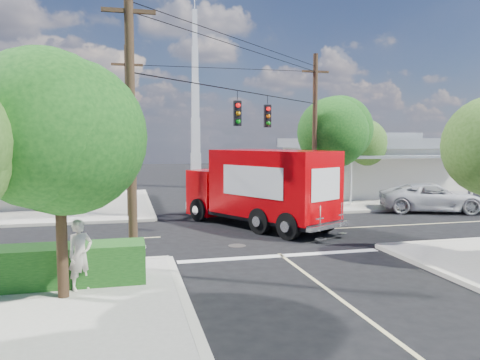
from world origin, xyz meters
name	(u,v)px	position (x,y,z in m)	size (l,w,h in m)	color
ground	(251,233)	(0.00, 0.00, 0.00)	(120.00, 120.00, 0.00)	black
sidewalk_ne	(356,196)	(10.88, 10.88, 0.07)	(14.12, 14.12, 0.14)	#9F9A90
sidewalk_nw	(35,206)	(-10.88, 10.88, 0.07)	(14.12, 14.12, 0.14)	#9F9A90
road_markings	(260,239)	(0.00, -1.47, 0.01)	(32.00, 32.00, 0.01)	beige
building_ne	(369,164)	(12.50, 11.97, 2.32)	(11.80, 10.20, 4.50)	silver
building_nw	(19,170)	(-12.00, 12.46, 2.22)	(10.80, 10.20, 4.30)	beige
radio_tower	(195,122)	(0.50, 20.00, 5.64)	(0.80, 0.80, 17.00)	silver
tree_sw_front	(58,133)	(-6.99, -7.54, 4.33)	(3.88, 3.78, 6.03)	#422D1C
tree_ne_front	(335,130)	(7.21, 6.76, 4.77)	(4.21, 4.14, 6.66)	#422D1C
tree_ne_back	(356,139)	(9.81, 8.96, 4.19)	(3.77, 3.66, 5.82)	#422D1C
palm_nw_front	(86,124)	(-7.50, 7.50, 5.04)	(3.01, 3.08, 5.59)	#422D1C
palm_nw_back	(52,131)	(-9.50, 9.00, 4.67)	(3.01, 3.08, 5.19)	#422D1C
utility_poles	(209,128)	(-1.58, 1.60, 4.67)	(12.00, 10.68, 9.00)	#473321
picket_fence	(42,260)	(-7.80, -5.60, 0.68)	(5.94, 0.06, 1.00)	silver
hedge_sw	(29,267)	(-8.00, -6.40, 0.69)	(6.20, 1.20, 1.10)	#124214
vending_boxes	(327,197)	(6.50, 6.20, 0.69)	(1.90, 0.50, 1.10)	#B01814
delivery_truck	(260,188)	(0.82, 1.28, 1.86)	(6.24, 8.62, 3.67)	black
parked_car	(433,198)	(11.83, 3.40, 0.81)	(2.70, 5.85, 1.63)	silver
pedestrian	(80,255)	(-6.61, -7.00, 1.09)	(0.70, 0.46, 1.91)	beige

